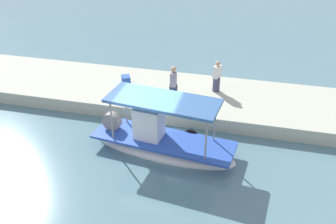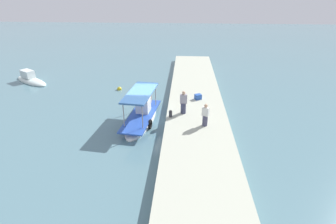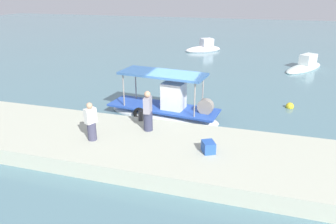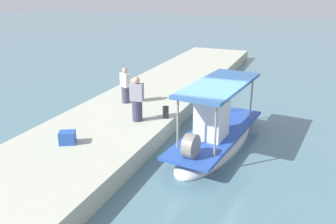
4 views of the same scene
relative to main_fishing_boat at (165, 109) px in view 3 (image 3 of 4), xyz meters
name	(u,v)px [view 3 (image 3 of 4)]	position (x,y,z in m)	size (l,w,h in m)	color
ground_plane	(173,119)	(0.50, -0.18, -0.43)	(120.00, 120.00, 0.00)	slate
dock_quay	(147,148)	(0.50, -4.19, -0.10)	(36.00, 4.56, 0.66)	#B7BAA5
main_fishing_boat	(165,109)	(0.00, 0.00, 0.00)	(6.34, 2.47, 2.79)	silver
fisherman_near_bollard	(148,113)	(0.20, -3.16, 1.04)	(0.44, 0.53, 1.79)	#353953
fisherman_by_crate	(91,123)	(-1.68, -4.68, 0.97)	(0.48, 0.52, 1.62)	#42425B
mooring_bollard	(141,115)	(-0.50, -2.23, 0.47)	(0.24, 0.24, 0.48)	#2D2D33
cargo_crate	(208,147)	(3.06, -4.39, 0.45)	(0.53, 0.43, 0.43)	#2855B1
marker_buoy	(290,106)	(6.55, 3.34, -0.34)	(0.45, 0.45, 0.45)	yellow
moored_boat_near	(304,67)	(8.37, 13.57, -0.22)	(4.07, 5.19, 1.46)	silver
moored_boat_mid	(204,49)	(-1.38, 19.31, -0.16)	(4.32, 3.91, 1.59)	white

